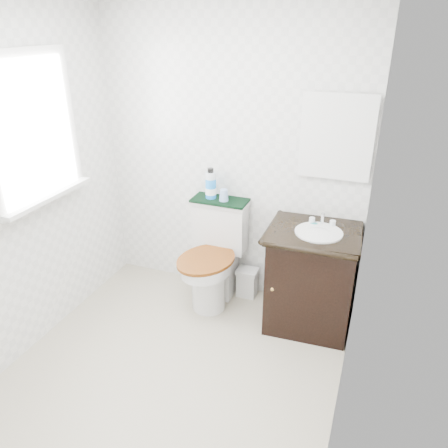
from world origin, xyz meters
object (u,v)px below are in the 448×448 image
Objects in this scene: toilet at (215,260)px; vanity at (311,276)px; trash_bin at (247,282)px; mouthwash_bottle at (211,185)px; cup at (224,195)px.

vanity reaches higher than toilet.
vanity is (0.82, -0.06, 0.06)m from toilet.
vanity is at bearing -4.26° from toilet.
trash_bin is (0.25, 0.14, -0.24)m from toilet.
trash_bin is at bearing 160.95° from vanity.
trash_bin is at bearing 0.49° from mouthwash_bottle.
toilet is 0.64m from mouthwash_bottle.
cup is (0.12, -0.02, -0.07)m from mouthwash_bottle.
mouthwash_bottle reaches higher than trash_bin.
trash_bin is 2.75× the size of cup.
trash_bin is 0.92m from mouthwash_bottle.
toilet is 0.82m from vanity.
mouthwash_bottle reaches higher than cup.
vanity is at bearing -12.57° from cup.
mouthwash_bottle is (-0.08, 0.13, 0.62)m from toilet.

